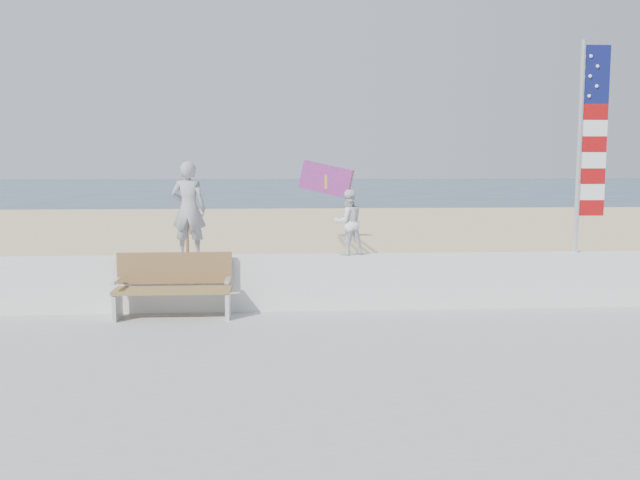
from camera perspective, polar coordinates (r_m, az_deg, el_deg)
The scene contains 10 objects.
ground at distance 9.38m, azimuth -0.49°, elevation -9.47°, with size 220.00×220.00×0.00m, color #2A4054.
sand at distance 18.19m, azimuth -2.14°, elevation -1.58°, with size 90.00×40.00×0.08m, color #D1BC8B.
boardwalk at distance 5.59m, azimuth 2.02°, elevation -19.43°, with size 50.00×12.40×0.10m, color #A8A7A2.
seawall at distance 11.19m, azimuth -1.09°, elevation -3.56°, with size 30.00×0.35×0.90m, color silver.
adult at distance 11.12m, azimuth -11.00°, elevation 2.58°, with size 0.56×0.37×1.53m, color #97969C.
child at distance 11.11m, azimuth 2.39°, elevation 1.50°, with size 0.52×0.41×1.07m, color white.
bench at distance 10.84m, azimuth -12.23°, elevation -3.72°, with size 1.80×0.57×1.00m.
flag at distance 12.17m, azimuth 21.59°, elevation 7.97°, with size 0.50×0.08×3.50m.
parafoil_kite at distance 13.38m, azimuth 0.65°, elevation 5.12°, with size 1.11×0.54×0.74m.
sign at distance 14.26m, azimuth -11.12°, elevation -0.24°, with size 0.32×0.07×1.46m.
Camera 1 is at (-0.52, -9.01, 2.57)m, focal length 38.00 mm.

